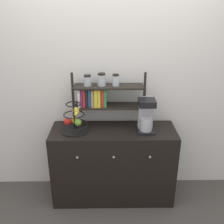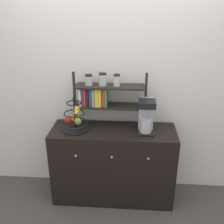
{
  "view_description": "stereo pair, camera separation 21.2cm",
  "coord_description": "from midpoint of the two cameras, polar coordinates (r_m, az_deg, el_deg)",
  "views": [
    {
      "loc": [
        -0.05,
        -2.24,
        2.09
      ],
      "look_at": [
        -0.01,
        0.23,
        1.05
      ],
      "focal_mm": 42.0,
      "sensor_mm": 36.0,
      "label": 1
    },
    {
      "loc": [
        0.16,
        -2.24,
        2.09
      ],
      "look_at": [
        -0.01,
        0.23,
        1.05
      ],
      "focal_mm": 42.0,
      "sensor_mm": 36.0,
      "label": 2
    }
  ],
  "objects": [
    {
      "name": "coffee_maker",
      "position": [
        2.7,
        5.18,
        -0.63
      ],
      "size": [
        0.18,
        0.21,
        0.35
      ],
      "color": "black",
      "rests_on": "sideboard"
    },
    {
      "name": "shelf_hutch",
      "position": [
        2.75,
        -4.81,
        3.8
      ],
      "size": [
        0.77,
        0.2,
        0.59
      ],
      "color": "black",
      "rests_on": "sideboard"
    },
    {
      "name": "fruit_stand",
      "position": [
        2.74,
        -10.41,
        -1.87
      ],
      "size": [
        0.28,
        0.28,
        0.37
      ],
      "color": "black",
      "rests_on": "sideboard"
    },
    {
      "name": "ground_plane",
      "position": [
        3.07,
        -1.77,
        -20.28
      ],
      "size": [
        12.0,
        12.0,
        0.0
      ],
      "primitive_type": "plane",
      "color": "#47423D"
    },
    {
      "name": "wall_back",
      "position": [
        2.86,
        -1.93,
        6.67
      ],
      "size": [
        7.0,
        0.05,
        2.6
      ],
      "primitive_type": "cube",
      "color": "silver",
      "rests_on": "ground_plane"
    },
    {
      "name": "sideboard",
      "position": [
        2.98,
        -1.8,
        -11.26
      ],
      "size": [
        1.33,
        0.48,
        0.85
      ],
      "color": "black",
      "rests_on": "ground_plane"
    }
  ]
}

